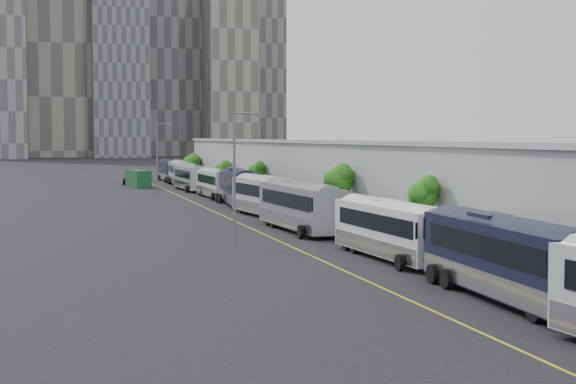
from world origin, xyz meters
name	(u,v)px	position (x,y,z in m)	size (l,w,h in m)	color
sidewalk	(364,222)	(9.00, 55.00, 0.06)	(10.00, 170.00, 0.12)	gray
lane_line	(246,226)	(-1.50, 55.00, 0.01)	(0.12, 160.00, 0.02)	gold
depot	(407,182)	(12.99, 55.00, 3.51)	(12.45, 160.40, 7.20)	gray
skyline	(87,21)	(-2.90, 324.16, 50.85)	(145.00, 64.00, 120.00)	slate
bus_1	(506,265)	(2.76, 19.23, 1.64)	(3.18, 13.37, 3.88)	black
bus_2	(391,235)	(2.71, 33.18, 1.53)	(3.11, 12.49, 3.62)	silver
bus_3	(300,211)	(1.75, 49.89, 1.67)	(3.46, 13.66, 3.96)	slate
bus_4	(267,200)	(2.22, 62.92, 1.61)	(3.91, 13.24, 3.81)	#AEB2B9
bus_5	(238,190)	(2.52, 77.03, 1.70)	(4.00, 13.97, 4.03)	black
bus_6	(216,186)	(2.32, 89.38, 1.50)	(2.81, 12.22, 3.55)	silver
bus_7	(191,180)	(1.61, 104.74, 1.52)	(2.98, 12.44, 3.61)	gray
bus_8	(181,175)	(2.23, 118.38, 1.59)	(2.98, 12.96, 3.77)	#AFB0B9
bus_9	(170,172)	(2.17, 130.99, 1.52)	(2.77, 12.39, 3.61)	black
tree_1	(423,194)	(5.88, 35.59, 3.79)	(1.84, 1.84, 4.74)	black
tree_2	(338,180)	(5.64, 52.15, 3.97)	(2.32, 2.32, 5.15)	black
tree_3	(257,171)	(5.97, 82.83, 3.46)	(1.66, 1.66, 4.33)	black
tree_4	(224,169)	(5.89, 102.62, 3.00)	(1.82, 1.82, 3.93)	black
tree_5	(192,162)	(5.42, 127.82, 3.32)	(2.66, 2.66, 4.66)	black
street_lamp_near	(237,170)	(-5.09, 41.54, 5.29)	(2.04, 0.22, 9.19)	#59595E
street_lamp_far	(158,154)	(-4.03, 94.61, 5.29)	(2.04, 0.22, 9.19)	#59595E
shipping_container	(138,179)	(-4.67, 114.26, 1.28)	(2.23, 6.30, 2.55)	#123D22
suv	(132,179)	(-4.75, 123.42, 0.79)	(2.64, 5.72, 1.59)	black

